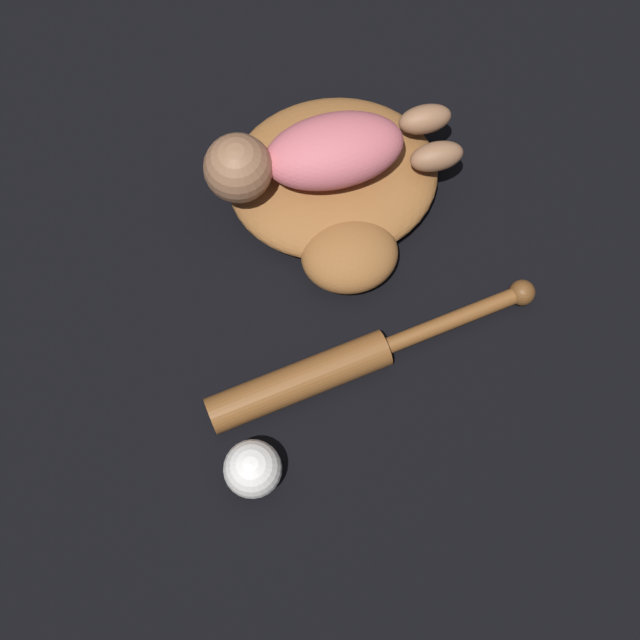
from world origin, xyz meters
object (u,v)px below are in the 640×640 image
baseball_bat (334,367)px  baseball_glove (336,189)px  baseball (253,469)px  baby_figure (315,155)px

baseball_bat → baseball_glove: bearing=-124.9°
baseball_glove → baseball: 0.43m
baseball_glove → baseball: bearing=40.7°
baseball → baby_figure: bearing=-134.8°
baseball → baseball_glove: bearing=-139.3°
baseball_glove → baby_figure: (0.02, -0.03, 0.08)m
baseball_glove → baseball_bat: size_ratio=0.81×
baby_figure → baseball: bearing=45.2°
baseball_glove → baseball: baseball is taller
baseball_glove → baseball: size_ratio=5.02×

